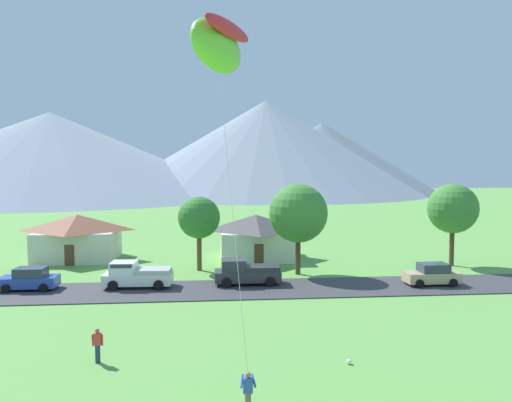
{
  "coord_description": "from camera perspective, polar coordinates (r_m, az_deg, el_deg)",
  "views": [
    {
      "loc": [
        -1.6,
        -11.8,
        9.37
      ],
      "look_at": [
        0.75,
        13.66,
        7.61
      ],
      "focal_mm": 34.87,
      "sensor_mm": 36.0,
      "label": 1
    }
  ],
  "objects": [
    {
      "name": "road_strip",
      "position": [
        38.53,
        -2.78,
        -10.09
      ],
      "size": [
        160.0,
        6.24,
        0.08
      ],
      "primitive_type": "cube",
      "color": "#38383D",
      "rests_on": "ground"
    },
    {
      "name": "mountain_far_west_ridge",
      "position": [
        181.71,
        7.52,
        4.92
      ],
      "size": [
        83.29,
        83.29,
        25.22
      ],
      "primitive_type": "cone",
      "color": "slate",
      "rests_on": "ground"
    },
    {
      "name": "mountain_central_ridge",
      "position": [
        176.13,
        1.06,
        6.17
      ],
      "size": [
        111.03,
        111.03,
        32.49
      ],
      "primitive_type": "cone",
      "color": "gray",
      "rests_on": "ground"
    },
    {
      "name": "mountain_east_ridge",
      "position": [
        174.94,
        -22.49,
        4.99
      ],
      "size": [
        129.53,
        129.53,
        26.99
      ],
      "primitive_type": "cone",
      "color": "gray",
      "rests_on": "ground"
    },
    {
      "name": "house_leftmost",
      "position": [
        51.04,
        -0.03,
        -4.01
      ],
      "size": [
        7.7,
        7.37,
        4.49
      ],
      "color": "silver",
      "rests_on": "ground"
    },
    {
      "name": "house_left_center",
      "position": [
        53.35,
        -19.78,
        -3.83
      ],
      "size": [
        8.27,
        6.71,
        4.59
      ],
      "color": "beige",
      "rests_on": "ground"
    },
    {
      "name": "tree_near_left",
      "position": [
        45.04,
        -6.56,
        -1.93
      ],
      "size": [
        3.8,
        3.8,
        6.73
      ],
      "color": "brown",
      "rests_on": "ground"
    },
    {
      "name": "tree_left_of_center",
      "position": [
        43.25,
        4.87,
        -1.42
      ],
      "size": [
        5.12,
        5.12,
        7.92
      ],
      "color": "#4C3823",
      "rests_on": "ground"
    },
    {
      "name": "tree_right_of_center",
      "position": [
        50.43,
        21.64,
        -0.83
      ],
      "size": [
        4.69,
        4.69,
        7.8
      ],
      "color": "#4C3823",
      "rests_on": "ground"
    },
    {
      "name": "parked_car_tan_west_end",
      "position": [
        42.07,
        19.53,
        -7.96
      ],
      "size": [
        4.21,
        2.1,
        1.68
      ],
      "color": "tan",
      "rests_on": "road_strip"
    },
    {
      "name": "parked_car_blue_mid_west",
      "position": [
        41.82,
        -24.56,
        -8.16
      ],
      "size": [
        4.21,
        2.1,
        1.68
      ],
      "color": "#2847A8",
      "rests_on": "road_strip"
    },
    {
      "name": "pickup_truck_white_west_side",
      "position": [
        39.89,
        -13.57,
        -8.21
      ],
      "size": [
        5.29,
        2.52,
        1.99
      ],
      "color": "white",
      "rests_on": "road_strip"
    },
    {
      "name": "pickup_truck_charcoal_east_side",
      "position": [
        39.8,
        -1.18,
        -8.12
      ],
      "size": [
        5.2,
        2.33,
        1.99
      ],
      "color": "#333338",
      "rests_on": "road_strip"
    },
    {
      "name": "kite_flyer_with_kite",
      "position": [
        21.38,
        -4.35,
        17.07
      ],
      "size": [
        3.21,
        4.97,
        15.52
      ],
      "color": "#70604C",
      "rests_on": "ground"
    },
    {
      "name": "watcher_person",
      "position": [
        25.85,
        -17.72,
        -15.45
      ],
      "size": [
        0.56,
        0.24,
        1.68
      ],
      "color": "navy",
      "rests_on": "ground"
    },
    {
      "name": "soccer_ball",
      "position": [
        25.2,
        10.62,
        -17.67
      ],
      "size": [
        0.24,
        0.24,
        0.24
      ],
      "primitive_type": "sphere",
      "color": "white",
      "rests_on": "ground"
    }
  ]
}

